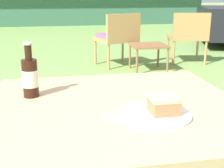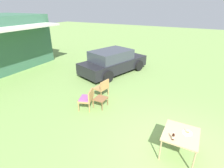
{
  "view_description": "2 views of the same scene",
  "coord_description": "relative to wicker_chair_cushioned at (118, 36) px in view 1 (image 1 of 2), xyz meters",
  "views": [
    {
      "loc": [
        -0.22,
        -1.07,
        1.09
      ],
      "look_at": [
        0.0,
        0.1,
        0.74
      ],
      "focal_mm": 50.0,
      "sensor_mm": 36.0,
      "label": 1
    },
    {
      "loc": [
        -3.98,
        -0.08,
        3.72
      ],
      "look_at": [
        1.48,
        2.8,
        0.9
      ],
      "focal_mm": 28.0,
      "sensor_mm": 36.0,
      "label": 2
    }
  ],
  "objects": [
    {
      "name": "patio_table",
      "position": [
        -0.73,
        -3.5,
        0.17
      ],
      "size": [
        0.95,
        0.87,
        0.69
      ],
      "color": "tan",
      "rests_on": "ground_plane"
    },
    {
      "name": "cake_on_plate",
      "position": [
        -0.62,
        -3.63,
        0.25
      ],
      "size": [
        0.25,
        0.25,
        0.07
      ],
      "color": "white",
      "rests_on": "patio_table"
    },
    {
      "name": "fork",
      "position": [
        -0.71,
        -3.64,
        0.23
      ],
      "size": [
        0.19,
        0.07,
        0.01
      ],
      "color": "silver",
      "rests_on": "patio_table"
    },
    {
      "name": "cola_bottle_near",
      "position": [
        -1.05,
        -3.35,
        0.31
      ],
      "size": [
        0.06,
        0.06,
        0.22
      ],
      "color": "black",
      "rests_on": "patio_table"
    },
    {
      "name": "garden_side_table",
      "position": [
        0.36,
        -0.39,
        -0.12
      ],
      "size": [
        0.49,
        0.45,
        0.38
      ],
      "color": "brown",
      "rests_on": "ground_plane"
    },
    {
      "name": "wicker_chair_cushioned",
      "position": [
        0.0,
        0.0,
        0.0
      ],
      "size": [
        0.68,
        0.63,
        0.79
      ],
      "rotation": [
        0.0,
        0.0,
        3.48
      ],
      "color": "#B2844C",
      "rests_on": "ground_plane"
    },
    {
      "name": "wicker_chair_plain",
      "position": [
        1.12,
        -0.02,
        0.0
      ],
      "size": [
        0.62,
        0.55,
        0.79
      ],
      "rotation": [
        0.0,
        0.0,
        3.0
      ],
      "color": "#B2844C",
      "rests_on": "ground_plane"
    }
  ]
}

